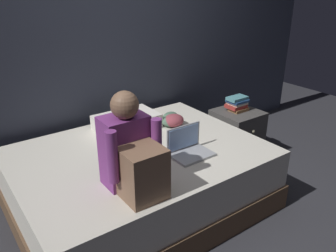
% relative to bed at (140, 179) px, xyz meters
% --- Properties ---
extents(ground_plane, '(8.00, 8.00, 0.00)m').
position_rel_bed_xyz_m(ground_plane, '(0.20, -0.30, -0.27)').
color(ground_plane, '#2D2D33').
extents(wall_back, '(5.60, 0.10, 2.70)m').
position_rel_bed_xyz_m(wall_back, '(0.20, 0.90, 1.08)').
color(wall_back, '#383D4C').
rests_on(wall_back, ground_plane).
extents(bed, '(2.00, 1.50, 0.54)m').
position_rel_bed_xyz_m(bed, '(0.00, 0.00, 0.00)').
color(bed, brown).
rests_on(bed, ground_plane).
extents(nightstand, '(0.44, 0.46, 0.54)m').
position_rel_bed_xyz_m(nightstand, '(1.30, 0.15, 0.00)').
color(nightstand, '#474442').
rests_on(nightstand, ground_plane).
extents(person_sitting, '(0.39, 0.44, 0.66)m').
position_rel_bed_xyz_m(person_sitting, '(-0.31, -0.43, 0.52)').
color(person_sitting, '#75337A').
rests_on(person_sitting, bed).
extents(laptop, '(0.32, 0.23, 0.22)m').
position_rel_bed_xyz_m(laptop, '(0.29, -0.28, 0.33)').
color(laptop, '#9EA0A5').
rests_on(laptop, bed).
extents(pillow, '(0.56, 0.36, 0.13)m').
position_rel_bed_xyz_m(pillow, '(0.14, 0.45, 0.34)').
color(pillow, silver).
rests_on(pillow, bed).
extents(book_stack, '(0.22, 0.17, 0.15)m').
position_rel_bed_xyz_m(book_stack, '(1.31, 0.18, 0.35)').
color(book_stack, brown).
rests_on(book_stack, nightstand).
extents(clothes_pile, '(0.25, 0.29, 0.11)m').
position_rel_bed_xyz_m(clothes_pile, '(0.53, 0.28, 0.32)').
color(clothes_pile, '#4C6B56').
rests_on(clothes_pile, bed).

